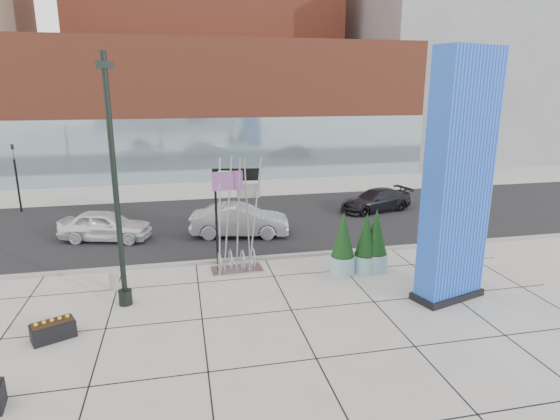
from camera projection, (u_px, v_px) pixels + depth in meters
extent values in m
plane|color=#9E9991|center=(257.00, 300.00, 16.62)|extent=(160.00, 160.00, 0.00)
cube|color=black|center=(228.00, 223.00, 26.07)|extent=(80.00, 12.00, 0.02)
cube|color=gray|center=(242.00, 259.00, 20.39)|extent=(80.00, 0.30, 0.12)
cube|color=brown|center=(217.00, 108.00, 40.94)|extent=(34.00, 10.00, 11.00)
cube|color=#8CA5B2|center=(223.00, 150.00, 37.17)|extent=(34.00, 0.60, 5.00)
cube|color=slate|center=(447.00, 71.00, 49.86)|extent=(20.00, 18.00, 18.00)
cube|color=#0C2CB7|center=(458.00, 180.00, 15.78)|extent=(2.57, 1.62, 8.62)
cube|color=black|center=(447.00, 294.00, 16.85)|extent=(2.81, 1.86, 0.24)
cylinder|color=black|center=(115.00, 186.00, 15.24)|extent=(0.19, 0.19, 8.42)
cylinder|color=black|center=(125.00, 297.00, 16.25)|extent=(0.46, 0.46, 0.53)
cube|color=black|center=(104.00, 65.00, 14.27)|extent=(0.57, 0.38, 0.23)
cube|color=#A7AAAC|center=(237.00, 269.00, 19.38)|extent=(2.12, 1.12, 0.06)
cylinder|color=#A7AAAC|center=(219.00, 217.00, 18.47)|extent=(0.07, 0.07, 4.71)
cylinder|color=#A7AAAC|center=(228.00, 215.00, 18.86)|extent=(0.07, 0.07, 4.71)
cylinder|color=#A7AAAC|center=(238.00, 216.00, 18.71)|extent=(0.07, 0.07, 4.71)
cylinder|color=#A7AAAC|center=(248.00, 213.00, 19.06)|extent=(0.07, 0.07, 4.71)
cylinder|color=#A7AAAC|center=(255.00, 216.00, 18.71)|extent=(0.07, 0.07, 4.71)
torus|color=#A7AAAC|center=(220.00, 262.00, 19.03)|extent=(0.10, 0.86, 0.86)
torus|color=#A7AAAC|center=(231.00, 259.00, 19.31)|extent=(0.10, 0.86, 0.86)
torus|color=#A7AAAC|center=(243.00, 260.00, 19.23)|extent=(0.10, 0.86, 0.86)
torus|color=#A7AAAC|center=(253.00, 257.00, 19.50)|extent=(0.10, 0.86, 0.86)
cube|color=red|center=(227.00, 181.00, 18.36)|extent=(1.22, 0.20, 0.75)
cube|color=#A7AAAC|center=(249.00, 191.00, 18.74)|extent=(0.94, 0.10, 0.57)
cylinder|color=gray|center=(114.00, 281.00, 17.39)|extent=(0.36, 0.36, 0.69)
cylinder|color=black|center=(216.00, 218.00, 19.47)|extent=(0.10, 0.10, 4.08)
cube|color=black|center=(236.00, 174.00, 19.18)|extent=(1.95, 0.48, 0.49)
cube|color=#19D833|center=(227.00, 175.00, 19.00)|extent=(0.67, 0.13, 0.34)
cylinder|color=#95C5C9|center=(365.00, 263.00, 19.21)|extent=(0.99, 0.99, 0.69)
cylinder|color=black|center=(365.00, 255.00, 19.12)|extent=(0.91, 0.91, 0.06)
cone|color=black|center=(366.00, 234.00, 18.89)|extent=(0.89, 0.89, 1.78)
cylinder|color=#95C5C9|center=(374.00, 261.00, 19.29)|extent=(1.05, 1.05, 0.73)
cylinder|color=black|center=(375.00, 253.00, 19.20)|extent=(0.96, 0.96, 0.06)
cone|color=black|center=(376.00, 231.00, 18.95)|extent=(0.94, 0.94, 1.89)
cylinder|color=#95C5C9|center=(342.00, 264.00, 19.01)|extent=(1.03, 1.03, 0.72)
cylinder|color=black|center=(343.00, 256.00, 18.91)|extent=(0.95, 0.95, 0.06)
cone|color=black|center=(343.00, 234.00, 18.68)|extent=(0.93, 0.93, 1.86)
cube|color=black|center=(53.00, 331.00, 14.02)|extent=(1.36, 1.07, 0.52)
cube|color=black|center=(52.00, 322.00, 13.95)|extent=(1.25, 0.95, 0.05)
imported|color=white|center=(105.00, 226.00, 22.92)|extent=(4.68, 2.81, 1.49)
imported|color=#9FA2A6|center=(240.00, 221.00, 23.58)|extent=(5.14, 2.64, 1.61)
imported|color=black|center=(376.00, 200.00, 28.40)|extent=(4.88, 2.93, 1.32)
cylinder|color=black|center=(18.00, 186.00, 27.94)|extent=(0.12, 0.12, 3.20)
imported|color=black|center=(13.00, 152.00, 27.42)|extent=(0.15, 0.18, 0.90)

